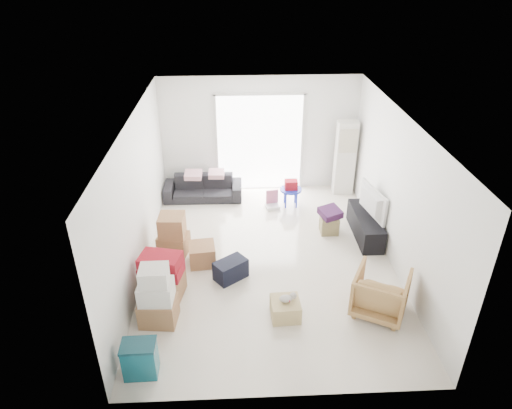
{
  "coord_description": "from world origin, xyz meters",
  "views": [
    {
      "loc": [
        -0.56,
        -6.92,
        5.02
      ],
      "look_at": [
        -0.22,
        0.2,
        1.07
      ],
      "focal_mm": 32.0,
      "sensor_mm": 36.0,
      "label": 1
    }
  ],
  "objects_px": {
    "wood_crate": "(285,309)",
    "tv_console": "(365,225)",
    "sofa": "(203,185)",
    "armchair": "(381,291)",
    "ottoman": "(329,224)",
    "storage_bins": "(140,359)",
    "kids_table": "(291,188)",
    "ac_tower": "(345,158)",
    "television": "(367,212)"
  },
  "relations": [
    {
      "from": "television",
      "to": "wood_crate",
      "type": "bearing_deg",
      "value": 129.48
    },
    {
      "from": "ac_tower",
      "to": "storage_bins",
      "type": "relative_size",
      "value": 3.26
    },
    {
      "from": "ac_tower",
      "to": "wood_crate",
      "type": "bearing_deg",
      "value": -113.25
    },
    {
      "from": "ac_tower",
      "to": "television",
      "type": "height_order",
      "value": "ac_tower"
    },
    {
      "from": "ottoman",
      "to": "ac_tower",
      "type": "bearing_deg",
      "value": 69.82
    },
    {
      "from": "storage_bins",
      "to": "armchair",
      "type": "bearing_deg",
      "value": 16.59
    },
    {
      "from": "sofa",
      "to": "wood_crate",
      "type": "bearing_deg",
      "value": -68.76
    },
    {
      "from": "tv_console",
      "to": "armchair",
      "type": "relative_size",
      "value": 1.73
    },
    {
      "from": "storage_bins",
      "to": "wood_crate",
      "type": "xyz_separation_m",
      "value": [
        2.06,
        1.01,
        -0.12
      ]
    },
    {
      "from": "sofa",
      "to": "wood_crate",
      "type": "xyz_separation_m",
      "value": [
        1.49,
        -4.02,
        -0.2
      ]
    },
    {
      "from": "tv_console",
      "to": "storage_bins",
      "type": "xyz_separation_m",
      "value": [
        -3.9,
        -3.26,
        0.03
      ]
    },
    {
      "from": "tv_console",
      "to": "television",
      "type": "height_order",
      "value": "television"
    },
    {
      "from": "tv_console",
      "to": "sofa",
      "type": "bearing_deg",
      "value": 152.0
    },
    {
      "from": "ac_tower",
      "to": "storage_bins",
      "type": "distance_m",
      "value": 6.49
    },
    {
      "from": "storage_bins",
      "to": "kids_table",
      "type": "distance_m",
      "value": 5.25
    },
    {
      "from": "armchair",
      "to": "television",
      "type": "bearing_deg",
      "value": -71.22
    },
    {
      "from": "armchair",
      "to": "tv_console",
      "type": "bearing_deg",
      "value": -71.22
    },
    {
      "from": "armchair",
      "to": "ottoman",
      "type": "height_order",
      "value": "armchair"
    },
    {
      "from": "television",
      "to": "kids_table",
      "type": "height_order",
      "value": "kids_table"
    },
    {
      "from": "kids_table",
      "to": "wood_crate",
      "type": "bearing_deg",
      "value": -97.82
    },
    {
      "from": "ac_tower",
      "to": "wood_crate",
      "type": "xyz_separation_m",
      "value": [
        -1.79,
        -4.17,
        -0.73
      ]
    },
    {
      "from": "armchair",
      "to": "ottoman",
      "type": "distance_m",
      "value": 2.41
    },
    {
      "from": "ac_tower",
      "to": "kids_table",
      "type": "distance_m",
      "value": 1.49
    },
    {
      "from": "storage_bins",
      "to": "ottoman",
      "type": "distance_m",
      "value": 4.7
    },
    {
      "from": "television",
      "to": "ottoman",
      "type": "relative_size",
      "value": 2.85
    },
    {
      "from": "ottoman",
      "to": "kids_table",
      "type": "relative_size",
      "value": 0.57
    },
    {
      "from": "ottoman",
      "to": "kids_table",
      "type": "height_order",
      "value": "kids_table"
    },
    {
      "from": "ac_tower",
      "to": "wood_crate",
      "type": "relative_size",
      "value": 3.93
    },
    {
      "from": "television",
      "to": "ac_tower",
      "type": "bearing_deg",
      "value": -9.74
    },
    {
      "from": "sofa",
      "to": "wood_crate",
      "type": "distance_m",
      "value": 4.29
    },
    {
      "from": "tv_console",
      "to": "ac_tower",
      "type": "bearing_deg",
      "value": 91.49
    },
    {
      "from": "television",
      "to": "armchair",
      "type": "distance_m",
      "value": 2.24
    },
    {
      "from": "wood_crate",
      "to": "tv_console",
      "type": "bearing_deg",
      "value": 50.71
    },
    {
      "from": "wood_crate",
      "to": "ac_tower",
      "type": "bearing_deg",
      "value": 66.75
    },
    {
      "from": "kids_table",
      "to": "storage_bins",
      "type": "bearing_deg",
      "value": -119.03
    },
    {
      "from": "ottoman",
      "to": "tv_console",
      "type": "bearing_deg",
      "value": -13.43
    },
    {
      "from": "sofa",
      "to": "wood_crate",
      "type": "relative_size",
      "value": 3.99
    },
    {
      "from": "television",
      "to": "sofa",
      "type": "bearing_deg",
      "value": 50.78
    },
    {
      "from": "television",
      "to": "storage_bins",
      "type": "height_order",
      "value": "television"
    },
    {
      "from": "tv_console",
      "to": "armchair",
      "type": "height_order",
      "value": "armchair"
    },
    {
      "from": "sofa",
      "to": "ottoman",
      "type": "height_order",
      "value": "sofa"
    },
    {
      "from": "tv_console",
      "to": "sofa",
      "type": "height_order",
      "value": "sofa"
    },
    {
      "from": "storage_bins",
      "to": "wood_crate",
      "type": "distance_m",
      "value": 2.3
    },
    {
      "from": "television",
      "to": "kids_table",
      "type": "xyz_separation_m",
      "value": [
        -1.35,
        1.33,
        -0.1
      ]
    },
    {
      "from": "storage_bins",
      "to": "ottoman",
      "type": "bearing_deg",
      "value": 46.95
    },
    {
      "from": "armchair",
      "to": "kids_table",
      "type": "bearing_deg",
      "value": -46.39
    },
    {
      "from": "ac_tower",
      "to": "wood_crate",
      "type": "height_order",
      "value": "ac_tower"
    },
    {
      "from": "television",
      "to": "tv_console",
      "type": "bearing_deg",
      "value": -0.0
    },
    {
      "from": "armchair",
      "to": "ottoman",
      "type": "relative_size",
      "value": 2.31
    },
    {
      "from": "armchair",
      "to": "kids_table",
      "type": "xyz_separation_m",
      "value": [
        -1.0,
        3.53,
        0.03
      ]
    }
  ]
}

